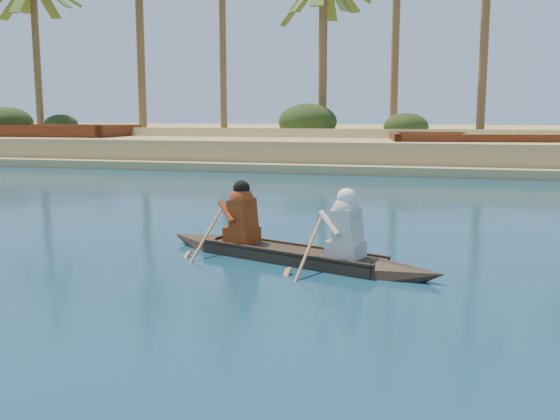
% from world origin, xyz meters
% --- Properties ---
extents(sandy_embankment, '(150.00, 51.00, 1.50)m').
position_xyz_m(sandy_embankment, '(0.00, 46.89, 0.53)').
color(sandy_embankment, tan).
rests_on(sandy_embankment, ground).
extents(palm_grove, '(110.00, 14.00, 16.00)m').
position_xyz_m(palm_grove, '(0.00, 35.00, 8.00)').
color(palm_grove, '#3A5D20').
rests_on(palm_grove, ground).
extents(shrub_cluster, '(100.00, 6.00, 2.40)m').
position_xyz_m(shrub_cluster, '(0.00, 31.50, 1.20)').
color(shrub_cluster, '#1C3312').
rests_on(shrub_cluster, ground).
extents(canoe, '(5.41, 2.56, 1.51)m').
position_xyz_m(canoe, '(-2.79, 6.71, 0.29)').
color(canoe, '#31281B').
rests_on(canoe, ground).
extents(barge_left, '(13.62, 4.80, 2.25)m').
position_xyz_m(barge_left, '(-24.11, 27.00, 0.79)').
color(barge_left, maroon).
rests_on(barge_left, ground).
extents(barge_mid, '(11.97, 5.53, 1.92)m').
position_xyz_m(barge_mid, '(2.86, 27.00, 0.67)').
color(barge_mid, maroon).
rests_on(barge_mid, ground).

